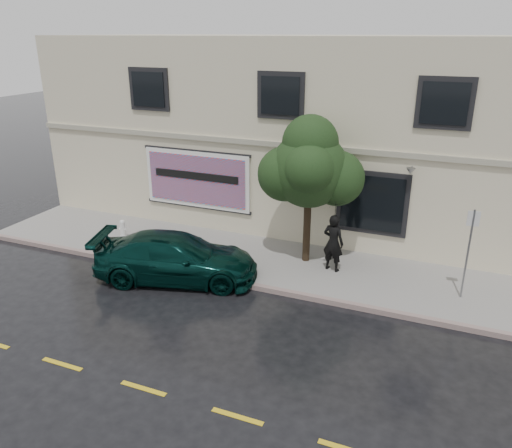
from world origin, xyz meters
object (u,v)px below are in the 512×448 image
at_px(car, 176,258).
at_px(street_tree, 309,170).
at_px(fire_hydrant, 123,229).
at_px(pedestrian, 333,243).

height_order(car, street_tree, street_tree).
xyz_separation_m(car, street_tree, (3.35, 2.50, 2.47)).
bearing_deg(fire_hydrant, street_tree, -4.18).
relative_size(pedestrian, street_tree, 0.43).
distance_m(pedestrian, fire_hydrant, 7.64).
xyz_separation_m(pedestrian, street_tree, (-0.97, 0.39, 2.12)).
height_order(pedestrian, fire_hydrant, pedestrian).
bearing_deg(pedestrian, car, 38.79).
height_order(car, fire_hydrant, car).
bearing_deg(car, pedestrian, -79.70).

